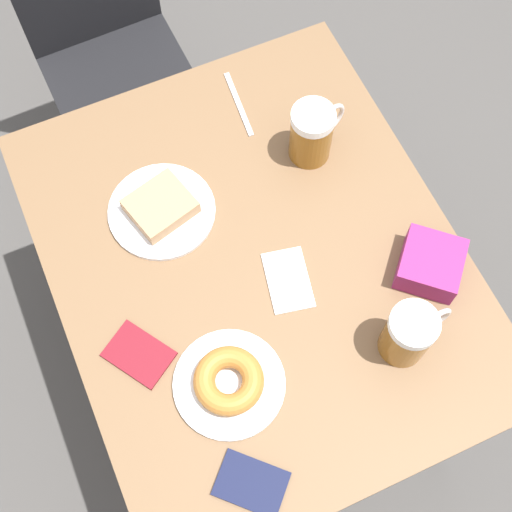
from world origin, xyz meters
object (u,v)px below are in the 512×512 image
at_px(fork, 239,104).
at_px(passport_far_edge, 139,354).
at_px(passport_near_edge, 251,484).
at_px(plate_with_donut, 229,382).
at_px(blue_pouch, 430,264).
at_px(plate_with_cake, 161,209).
at_px(chair, 103,36).
at_px(beer_mug_left, 409,334).
at_px(napkin_folded, 288,280).
at_px(beer_mug_center, 312,133).

xyz_separation_m(fork, passport_far_edge, (-0.42, -0.47, 0.00)).
xyz_separation_m(passport_near_edge, passport_far_edge, (-0.10, 0.31, 0.00)).
xyz_separation_m(plate_with_donut, passport_near_edge, (-0.04, -0.19, -0.02)).
xyz_separation_m(passport_far_edge, blue_pouch, (0.61, -0.07, 0.03)).
bearing_deg(blue_pouch, plate_with_donut, -173.48).
bearing_deg(plate_with_cake, passport_far_edge, -119.23).
height_order(plate_with_cake, fork, plate_with_cake).
distance_m(passport_near_edge, blue_pouch, 0.56).
xyz_separation_m(plate_with_donut, fork, (0.28, 0.59, -0.02)).
xyz_separation_m(passport_near_edge, blue_pouch, (0.50, 0.24, 0.03)).
xyz_separation_m(plate_with_cake, fork, (0.26, 0.19, -0.01)).
distance_m(chair, plate_with_donut, 1.16).
height_order(beer_mug_left, napkin_folded, beer_mug_left).
relative_size(plate_with_cake, plate_with_donut, 1.06).
height_order(plate_with_cake, beer_mug_left, beer_mug_left).
xyz_separation_m(chair, plate_with_donut, (-0.08, -1.13, 0.26)).
bearing_deg(beer_mug_center, passport_far_edge, -150.90).
bearing_deg(beer_mug_center, fork, 117.76).
bearing_deg(plate_with_cake, fork, 35.83).
xyz_separation_m(chair, napkin_folded, (0.11, -0.98, 0.24)).
height_order(napkin_folded, fork, same).
xyz_separation_m(napkin_folded, passport_far_edge, (-0.33, -0.02, 0.00)).
height_order(plate_with_cake, passport_far_edge, plate_with_cake).
relative_size(passport_near_edge, passport_far_edge, 0.99).
height_order(plate_with_cake, blue_pouch, blue_pouch).
height_order(plate_with_cake, napkin_folded, plate_with_cake).
xyz_separation_m(fork, passport_near_edge, (-0.31, -0.78, 0.00)).
bearing_deg(passport_near_edge, beer_mug_left, 17.50).
xyz_separation_m(plate_with_cake, passport_far_edge, (-0.15, -0.28, -0.01)).
distance_m(plate_with_donut, fork, 0.65).
distance_m(beer_mug_center, passport_near_edge, 0.73).
bearing_deg(fork, blue_pouch, -70.49).
relative_size(beer_mug_center, fork, 0.79).
bearing_deg(passport_far_edge, beer_mug_left, -21.81).
bearing_deg(beer_mug_center, chair, 111.93).
bearing_deg(plate_with_donut, fork, 64.91).
height_order(beer_mug_left, fork, beer_mug_left).
xyz_separation_m(plate_with_donut, blue_pouch, (0.47, 0.05, 0.01)).
relative_size(plate_with_cake, napkin_folded, 1.53).
distance_m(beer_mug_center, passport_far_edge, 0.59).
height_order(napkin_folded, passport_far_edge, passport_far_edge).
distance_m(passport_far_edge, blue_pouch, 0.61).
height_order(beer_mug_center, napkin_folded, beer_mug_center).
bearing_deg(blue_pouch, passport_far_edge, 173.08).
bearing_deg(beer_mug_left, fork, 95.78).
height_order(chair, beer_mug_left, beer_mug_left).
xyz_separation_m(plate_with_cake, blue_pouch, (0.45, -0.35, 0.02)).
relative_size(beer_mug_left, passport_far_edge, 0.94).
relative_size(plate_with_donut, fork, 1.19).
distance_m(chair, napkin_folded, 1.01).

